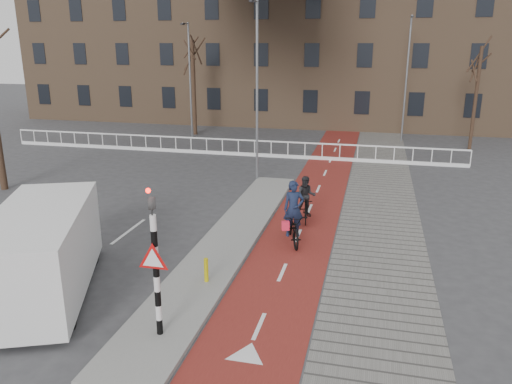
# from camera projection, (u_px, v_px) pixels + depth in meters

# --- Properties ---
(ground) EXTENTS (120.00, 120.00, 0.00)m
(ground) POSITION_uv_depth(u_px,v_px,m) (213.00, 299.00, 13.20)
(ground) COLOR #38383A
(ground) RESTS_ON ground
(bike_lane) EXTENTS (2.50, 60.00, 0.01)m
(bike_lane) POSITION_uv_depth(u_px,v_px,m) (316.00, 195.00, 22.17)
(bike_lane) COLOR maroon
(bike_lane) RESTS_ON ground
(sidewalk) EXTENTS (3.00, 60.00, 0.01)m
(sidewalk) POSITION_uv_depth(u_px,v_px,m) (380.00, 199.00, 21.54)
(sidewalk) COLOR slate
(sidewalk) RESTS_ON ground
(curb_island) EXTENTS (1.80, 16.00, 0.12)m
(curb_island) POSITION_uv_depth(u_px,v_px,m) (230.00, 239.00, 17.06)
(curb_island) COLOR gray
(curb_island) RESTS_ON ground
(traffic_signal) EXTENTS (0.80, 0.80, 3.68)m
(traffic_signal) POSITION_uv_depth(u_px,v_px,m) (155.00, 259.00, 10.87)
(traffic_signal) COLOR black
(traffic_signal) RESTS_ON curb_island
(bollard) EXTENTS (0.12, 0.12, 0.69)m
(bollard) POSITION_uv_depth(u_px,v_px,m) (206.00, 270.00, 13.83)
(bollard) COLOR #D1BF0B
(bollard) RESTS_ON curb_island
(cyclist_near) EXTENTS (1.35, 2.20, 2.14)m
(cyclist_near) POSITION_uv_depth(u_px,v_px,m) (293.00, 222.00, 16.74)
(cyclist_near) COLOR black
(cyclist_near) RESTS_ON bike_lane
(cyclist_far) EXTENTS (0.81, 1.65, 1.75)m
(cyclist_far) POSITION_uv_depth(u_px,v_px,m) (306.00, 203.00, 18.73)
(cyclist_far) COLOR black
(cyclist_far) RESTS_ON bike_lane
(van) EXTENTS (4.13, 5.90, 2.35)m
(van) POSITION_uv_depth(u_px,v_px,m) (41.00, 252.00, 13.11)
(van) COLOR white
(van) RESTS_ON ground
(railing) EXTENTS (28.00, 0.10, 0.99)m
(railing) POSITION_uv_depth(u_px,v_px,m) (222.00, 150.00, 30.05)
(railing) COLOR silver
(railing) RESTS_ON ground
(townhouse_row) EXTENTS (46.00, 10.00, 15.90)m
(townhouse_row) POSITION_uv_depth(u_px,v_px,m) (297.00, 26.00, 41.40)
(townhouse_row) COLOR #7F6047
(townhouse_row) RESTS_ON ground
(tree_mid) EXTENTS (0.28, 0.28, 6.69)m
(tree_mid) POSITION_uv_depth(u_px,v_px,m) (194.00, 88.00, 35.80)
(tree_mid) COLOR black
(tree_mid) RESTS_ON ground
(tree_right) EXTENTS (0.21, 0.21, 6.30)m
(tree_right) POSITION_uv_depth(u_px,v_px,m) (476.00, 99.00, 30.69)
(tree_right) COLOR black
(tree_right) RESTS_ON ground
(streetlight_near) EXTENTS (0.12, 0.12, 8.36)m
(streetlight_near) POSITION_uv_depth(u_px,v_px,m) (257.00, 94.00, 23.34)
(streetlight_near) COLOR slate
(streetlight_near) RESTS_ON ground
(streetlight_left) EXTENTS (0.12, 0.12, 7.80)m
(streetlight_left) POSITION_uv_depth(u_px,v_px,m) (190.00, 82.00, 34.43)
(streetlight_left) COLOR slate
(streetlight_left) RESTS_ON ground
(streetlight_right) EXTENTS (0.12, 0.12, 8.20)m
(streetlight_right) POSITION_uv_depth(u_px,v_px,m) (406.00, 80.00, 33.13)
(streetlight_right) COLOR slate
(streetlight_right) RESTS_ON ground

